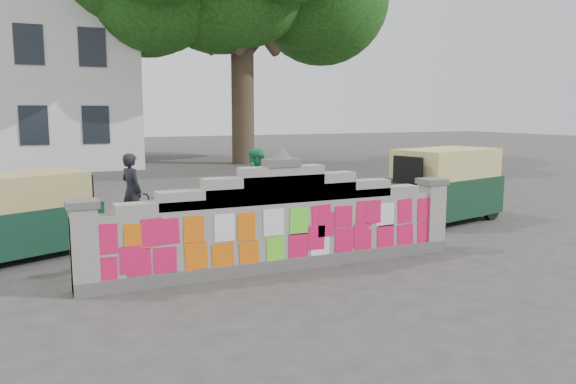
# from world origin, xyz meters

# --- Properties ---
(ground) EXTENTS (100.00, 100.00, 0.00)m
(ground) POSITION_xyz_m (0.00, 0.00, 0.00)
(ground) COLOR #383533
(ground) RESTS_ON ground
(parapet_wall) EXTENTS (6.48, 0.44, 2.01)m
(parapet_wall) POSITION_xyz_m (-0.00, -0.01, 0.75)
(parapet_wall) COLOR #4C4C49
(parapet_wall) RESTS_ON ground
(cyclist_bike) EXTENTS (1.77, 1.20, 0.88)m
(cyclist_bike) POSITION_xyz_m (-1.84, 3.12, 0.44)
(cyclist_bike) COLOR black
(cyclist_bike) RESTS_ON ground
(cyclist_rider) EXTENTS (0.54, 0.64, 1.49)m
(cyclist_rider) POSITION_xyz_m (-1.84, 3.12, 0.74)
(cyclist_rider) COLOR black
(cyclist_rider) RESTS_ON ground
(pedestrian) EXTENTS (0.72, 0.90, 1.77)m
(pedestrian) POSITION_xyz_m (0.84, 3.24, 0.88)
(pedestrian) COLOR #279261
(pedestrian) RESTS_ON ground
(rickshaw_left) EXTENTS (2.75, 2.08, 1.48)m
(rickshaw_left) POSITION_xyz_m (-3.79, 2.56, 0.77)
(rickshaw_left) COLOR #103122
(rickshaw_left) RESTS_ON ground
(rickshaw_right) EXTENTS (3.15, 1.98, 1.69)m
(rickshaw_right) POSITION_xyz_m (5.06, 2.08, 0.88)
(rickshaw_right) COLOR #11331F
(rickshaw_right) RESTS_ON ground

